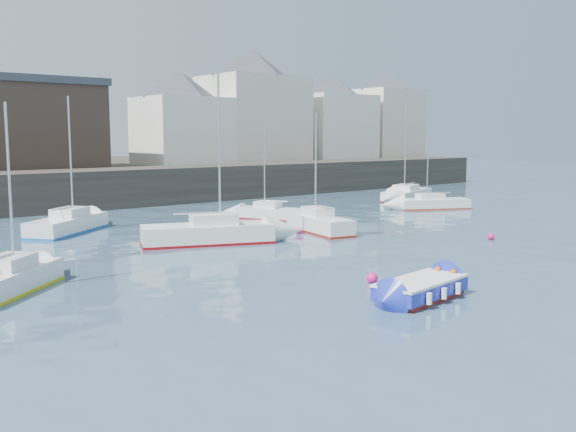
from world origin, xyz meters
TOP-DOWN VIEW (x-y plane):
  - water at (0.00, 0.00)m, footprint 220.00×220.00m
  - quay_wall at (0.00, 35.00)m, footprint 90.00×5.00m
  - land_strip at (0.00, 53.00)m, footprint 90.00×32.00m
  - bldg_east_a at (20.00, 42.00)m, footprint 13.36×13.36m
  - bldg_east_b at (31.00, 41.50)m, footprint 11.88×11.88m
  - bldg_east_c at (40.00, 41.50)m, footprint 11.14×11.14m
  - bldg_east_d at (11.00, 41.50)m, footprint 11.14×11.14m
  - blue_dinghy at (-3.69, 0.26)m, footprint 4.00×2.23m
  - sailboat_a at (-14.53, 10.42)m, footprint 5.07×4.79m
  - sailboat_b at (-3.10, 14.86)m, footprint 7.20×4.64m
  - sailboat_c at (4.13, 14.08)m, footprint 2.79×5.56m
  - sailboat_d at (19.14, 17.46)m, footprint 5.80×4.14m
  - sailboat_f at (5.53, 20.58)m, footprint 3.45×5.02m
  - sailboat_g at (22.91, 23.21)m, footprint 7.29×4.40m
  - sailboat_h at (-7.36, 23.44)m, footprint 6.08×5.39m
  - buoy_near at (-3.16, 3.05)m, footprint 0.43×0.43m
  - buoy_mid at (9.56, 6.06)m, footprint 0.37×0.37m
  - buoy_far at (2.86, 14.44)m, footprint 0.41×0.41m

SIDE VIEW (x-z plane):
  - water at x=0.00m, z-range 0.00..0.00m
  - buoy_near at x=-3.16m, z-range -0.22..0.22m
  - buoy_mid at x=9.56m, z-range -0.18..0.18m
  - buoy_far at x=2.86m, z-range -0.20..0.20m
  - blue_dinghy at x=-3.69m, z-range 0.04..0.77m
  - sailboat_d at x=19.14m, z-range -3.14..4.01m
  - sailboat_f at x=5.53m, z-range -2.69..3.57m
  - sailboat_a at x=-14.53m, z-range -2.96..3.92m
  - sailboat_g at x=22.91m, z-range -3.90..4.90m
  - sailboat_h at x=-7.36m, z-range -3.46..4.50m
  - sailboat_c at x=4.13m, z-range -2.97..4.04m
  - sailboat_b at x=-3.10m, z-range -3.85..5.00m
  - land_strip at x=0.00m, z-range 0.00..2.80m
  - quay_wall at x=0.00m, z-range 0.00..3.00m
  - bldg_east_d at x=11.00m, z-range 2.89..11.84m
  - bldg_east_b at x=31.00m, z-range 2.89..12.84m
  - bldg_east_c at x=40.00m, z-range 2.90..13.85m
  - bldg_east_a at x=20.00m, z-range 2.91..14.71m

